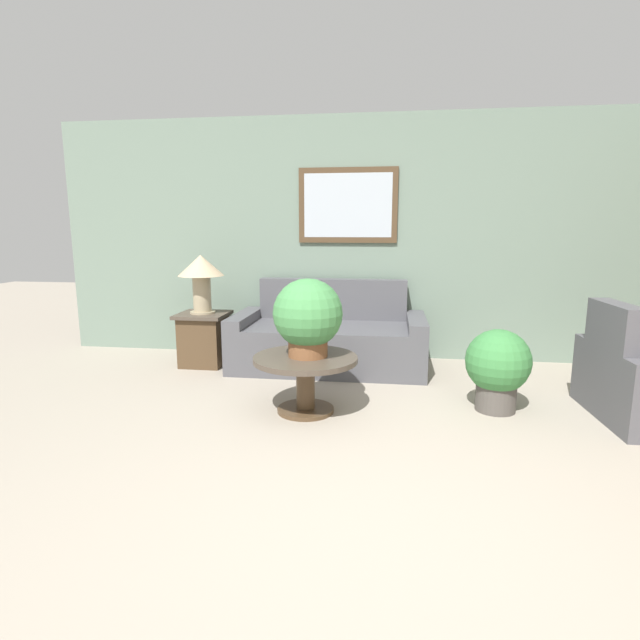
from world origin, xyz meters
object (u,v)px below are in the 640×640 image
Objects in this scene: coffee_table at (305,372)px; potted_plant_floor at (498,366)px; side_table at (204,338)px; couch_main at (329,340)px; table_lamp at (201,272)px; potted_plant_on_table at (308,316)px.

potted_plant_floor reaches higher than coffee_table.
side_table is 2.93m from potted_plant_floor.
table_lamp reaches higher than couch_main.
potted_plant_floor reaches higher than side_table.
side_table is at bearing -175.70° from couch_main.
side_table is at bearing 137.58° from potted_plant_on_table.
table_lamp is 1.00× the size of potted_plant_on_table.
side_table is (-1.28, 1.21, -0.04)m from coffee_table.
potted_plant_on_table is (1.30, -1.19, -0.21)m from table_lamp.
side_table is (-1.31, -0.10, -0.00)m from couch_main.
side_table is 0.91× the size of table_lamp.
potted_plant_floor is (1.48, 0.23, 0.04)m from coffee_table.
coffee_table is 1.88m from table_lamp.
potted_plant_floor is at bearing -19.37° from side_table.
potted_plant_on_table is at bearing -42.42° from table_lamp.
table_lamp is 0.92× the size of potted_plant_floor.
potted_plant_on_table is 1.53m from potted_plant_floor.
table_lamp reaches higher than side_table.
table_lamp is at bearing 160.63° from potted_plant_floor.
potted_plant_on_table reaches higher than coffee_table.
side_table is 0.85× the size of potted_plant_floor.
potted_plant_on_table is 0.93× the size of potted_plant_floor.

